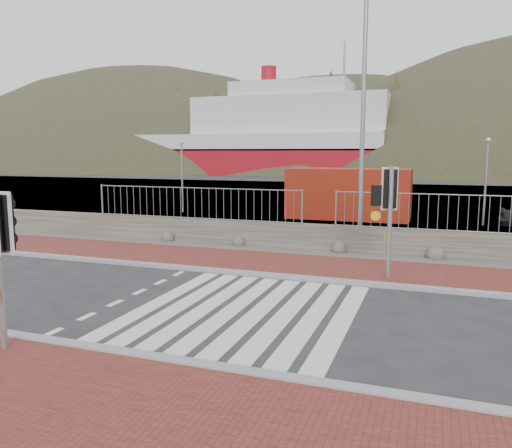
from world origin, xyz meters
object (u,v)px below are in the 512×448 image
at_px(streetlight, 368,101).
at_px(shipping_container, 349,194).
at_px(traffic_signal_far, 389,198).
at_px(ferry, 253,141).

height_order(streetlight, shipping_container, streetlight).
relative_size(streetlight, shipping_container, 1.47).
bearing_deg(streetlight, traffic_signal_far, -74.94).
height_order(ferry, streetlight, ferry).
bearing_deg(ferry, traffic_signal_far, -66.94).
bearing_deg(streetlight, shipping_container, 102.69).
bearing_deg(traffic_signal_far, shipping_container, -95.17).
bearing_deg(shipping_container, traffic_signal_far, -76.28).
height_order(ferry, shipping_container, ferry).
xyz_separation_m(ferry, streetlight, (26.10, -59.80, -0.19)).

